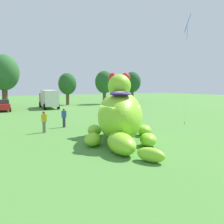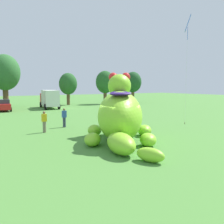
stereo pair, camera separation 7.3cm
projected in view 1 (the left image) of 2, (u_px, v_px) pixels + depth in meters
The scene contains 11 objects.
ground_plane at pixel (119, 143), 16.45m from camera, with size 160.00×160.00×0.00m, color #4C8438.
giant_inflatable_creature at pixel (120, 115), 17.16m from camera, with size 6.44×9.12×4.73m.
car_red at pixel (3, 105), 36.63m from camera, with size 2.28×4.26×1.72m.
box_truck at pixel (49, 98), 41.22m from camera, with size 3.13×6.63×2.95m.
tree_centre_left at pixel (4, 73), 42.30m from camera, with size 5.00×5.00×8.87m.
tree_centre at pixel (67, 84), 48.16m from camera, with size 3.42×3.42×6.06m.
tree_centre_right at pixel (104, 82), 50.66m from camera, with size 3.72×3.72×6.60m.
tree_mid_right at pixel (132, 82), 56.31m from camera, with size 3.78×3.78×6.71m.
spectator_near_inflatable at pixel (64, 118), 22.71m from camera, with size 0.38×0.26×1.71m.
spectator_mid_field at pixel (44, 122), 20.14m from camera, with size 0.38×0.26×1.71m.
tethered_flying_kite at pixel (187, 25), 23.71m from camera, with size 1.13×1.13×10.21m.
Camera 1 is at (-9.08, -13.36, 3.76)m, focal length 40.74 mm.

